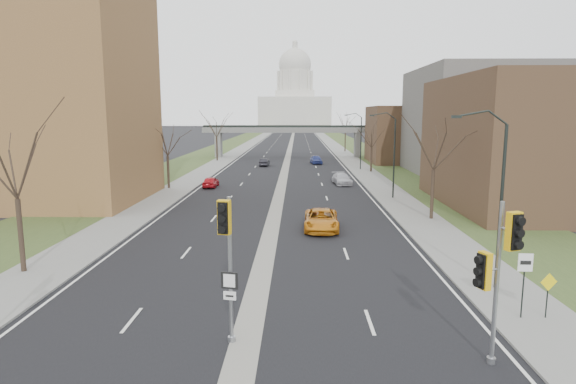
{
  "coord_description": "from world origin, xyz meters",
  "views": [
    {
      "loc": [
        1.96,
        -16.98,
        8.58
      ],
      "look_at": [
        1.4,
        11.23,
        4.02
      ],
      "focal_mm": 30.0,
      "sensor_mm": 36.0,
      "label": 1
    }
  ],
  "objects_px": {
    "car_left_near": "(211,182)",
    "car_right_mid": "(342,179)",
    "speed_limit_sign": "(524,274)",
    "car_left_far": "(265,162)",
    "signal_pole_median": "(227,244)",
    "warning_sign": "(548,289)",
    "signal_pole_right": "(498,262)",
    "car_right_near": "(321,220)",
    "car_right_far": "(316,160)"
  },
  "relations": [
    {
      "from": "speed_limit_sign",
      "to": "car_left_far",
      "type": "relative_size",
      "value": 0.73
    },
    {
      "from": "signal_pole_median",
      "to": "car_right_far",
      "type": "height_order",
      "value": "signal_pole_median"
    },
    {
      "from": "warning_sign",
      "to": "car_left_near",
      "type": "bearing_deg",
      "value": 108.38
    },
    {
      "from": "car_right_near",
      "to": "car_right_mid",
      "type": "xyz_separation_m",
      "value": [
        3.69,
        23.75,
        -0.07
      ]
    },
    {
      "from": "signal_pole_right",
      "to": "warning_sign",
      "type": "xyz_separation_m",
      "value": [
        3.83,
        3.91,
        -2.38
      ]
    },
    {
      "from": "signal_pole_median",
      "to": "car_left_far",
      "type": "bearing_deg",
      "value": 103.73
    },
    {
      "from": "signal_pole_right",
      "to": "car_left_far",
      "type": "bearing_deg",
      "value": 80.72
    },
    {
      "from": "car_right_near",
      "to": "car_right_far",
      "type": "bearing_deg",
      "value": 90.07
    },
    {
      "from": "warning_sign",
      "to": "car_left_near",
      "type": "relative_size",
      "value": 0.51
    },
    {
      "from": "car_left_near",
      "to": "car_left_far",
      "type": "distance_m",
      "value": 24.41
    },
    {
      "from": "signal_pole_right",
      "to": "car_right_near",
      "type": "distance_m",
      "value": 20.71
    },
    {
      "from": "signal_pole_right",
      "to": "car_right_far",
      "type": "distance_m",
      "value": 68.92
    },
    {
      "from": "warning_sign",
      "to": "car_right_mid",
      "type": "distance_m",
      "value": 40.07
    },
    {
      "from": "signal_pole_median",
      "to": "car_right_far",
      "type": "relative_size",
      "value": 1.27
    },
    {
      "from": "warning_sign",
      "to": "signal_pole_right",
      "type": "bearing_deg",
      "value": -145.34
    },
    {
      "from": "car_left_near",
      "to": "car_right_mid",
      "type": "bearing_deg",
      "value": -169.51
    },
    {
      "from": "signal_pole_right",
      "to": "car_right_near",
      "type": "height_order",
      "value": "signal_pole_right"
    },
    {
      "from": "signal_pole_median",
      "to": "car_left_near",
      "type": "relative_size",
      "value": 1.47
    },
    {
      "from": "car_right_near",
      "to": "signal_pole_median",
      "type": "bearing_deg",
      "value": -101.44
    },
    {
      "from": "car_left_near",
      "to": "car_right_mid",
      "type": "xyz_separation_m",
      "value": [
        15.81,
        2.7,
        0.04
      ]
    },
    {
      "from": "signal_pole_right",
      "to": "car_right_far",
      "type": "xyz_separation_m",
      "value": [
        -3.36,
        68.77,
        -3.01
      ]
    },
    {
      "from": "signal_pole_right",
      "to": "car_right_near",
      "type": "bearing_deg",
      "value": 83.76
    },
    {
      "from": "signal_pole_median",
      "to": "signal_pole_right",
      "type": "relative_size",
      "value": 0.98
    },
    {
      "from": "speed_limit_sign",
      "to": "car_left_far",
      "type": "height_order",
      "value": "speed_limit_sign"
    },
    {
      "from": "signal_pole_right",
      "to": "car_right_mid",
      "type": "distance_m",
      "value": 43.78
    },
    {
      "from": "signal_pole_right",
      "to": "signal_pole_median",
      "type": "bearing_deg",
      "value": 151.45
    },
    {
      "from": "car_left_near",
      "to": "car_right_far",
      "type": "bearing_deg",
      "value": -115.27
    },
    {
      "from": "warning_sign",
      "to": "car_right_near",
      "type": "distance_m",
      "value": 18.21
    },
    {
      "from": "car_left_far",
      "to": "car_right_far",
      "type": "relative_size",
      "value": 0.87
    },
    {
      "from": "warning_sign",
      "to": "car_left_near",
      "type": "xyz_separation_m",
      "value": [
        -20.8,
        37.05,
        -0.74
      ]
    },
    {
      "from": "warning_sign",
      "to": "car_right_far",
      "type": "xyz_separation_m",
      "value": [
        -7.19,
        64.86,
        -0.63
      ]
    },
    {
      "from": "signal_pole_right",
      "to": "car_right_mid",
      "type": "bearing_deg",
      "value": 71.59
    },
    {
      "from": "speed_limit_sign",
      "to": "warning_sign",
      "type": "relative_size",
      "value": 1.43
    },
    {
      "from": "speed_limit_sign",
      "to": "car_right_near",
      "type": "xyz_separation_m",
      "value": [
        -7.64,
        16.0,
        -1.28
      ]
    },
    {
      "from": "car_right_mid",
      "to": "car_right_far",
      "type": "relative_size",
      "value": 1.08
    },
    {
      "from": "signal_pole_median",
      "to": "car_right_mid",
      "type": "xyz_separation_m",
      "value": [
        8.04,
        42.26,
        -3.23
      ]
    },
    {
      "from": "signal_pole_median",
      "to": "car_left_near",
      "type": "height_order",
      "value": "signal_pole_median"
    },
    {
      "from": "car_right_near",
      "to": "car_right_mid",
      "type": "height_order",
      "value": "car_right_near"
    },
    {
      "from": "signal_pole_median",
      "to": "warning_sign",
      "type": "relative_size",
      "value": 2.88
    },
    {
      "from": "car_left_far",
      "to": "car_right_near",
      "type": "height_order",
      "value": "car_right_near"
    },
    {
      "from": "speed_limit_sign",
      "to": "car_left_far",
      "type": "xyz_separation_m",
      "value": [
        -14.99,
        60.99,
        -1.41
      ]
    },
    {
      "from": "speed_limit_sign",
      "to": "car_right_mid",
      "type": "xyz_separation_m",
      "value": [
        -3.95,
        39.75,
        -1.35
      ]
    },
    {
      "from": "signal_pole_median",
      "to": "car_right_mid",
      "type": "bearing_deg",
      "value": 90.26
    },
    {
      "from": "signal_pole_median",
      "to": "signal_pole_right",
      "type": "distance_m",
      "value": 9.31
    },
    {
      "from": "car_left_far",
      "to": "car_left_near",
      "type": "bearing_deg",
      "value": 82.66
    },
    {
      "from": "warning_sign",
      "to": "car_left_far",
      "type": "bearing_deg",
      "value": 93.8
    },
    {
      "from": "speed_limit_sign",
      "to": "car_right_mid",
      "type": "relative_size",
      "value": 0.59
    },
    {
      "from": "speed_limit_sign",
      "to": "signal_pole_right",
      "type": "bearing_deg",
      "value": -123.13
    },
    {
      "from": "signal_pole_median",
      "to": "car_right_far",
      "type": "distance_m",
      "value": 67.7
    },
    {
      "from": "car_right_mid",
      "to": "car_left_near",
      "type": "bearing_deg",
      "value": -177.04
    }
  ]
}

